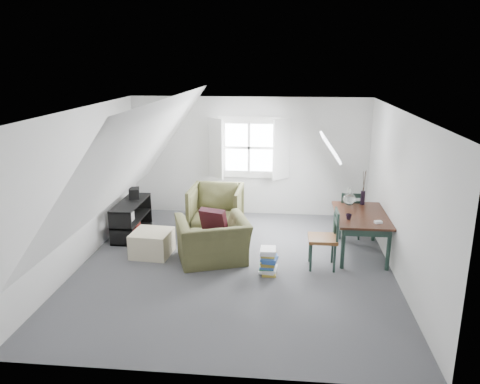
# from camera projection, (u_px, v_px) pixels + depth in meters

# --- Properties ---
(floor) EXTENTS (5.50, 5.50, 0.00)m
(floor) POSITION_uv_depth(u_px,v_px,m) (235.00, 266.00, 7.60)
(floor) COLOR #47474C
(floor) RESTS_ON ground
(ceiling) EXTENTS (5.50, 5.50, 0.00)m
(ceiling) POSITION_uv_depth(u_px,v_px,m) (235.00, 111.00, 6.92)
(ceiling) COLOR white
(ceiling) RESTS_ON wall_back
(wall_back) EXTENTS (5.00, 0.00, 5.00)m
(wall_back) POSITION_uv_depth(u_px,v_px,m) (249.00, 157.00, 9.89)
(wall_back) COLOR silver
(wall_back) RESTS_ON ground
(wall_front) EXTENTS (5.00, 0.00, 5.00)m
(wall_front) POSITION_uv_depth(u_px,v_px,m) (205.00, 267.00, 4.63)
(wall_front) COLOR silver
(wall_front) RESTS_ON ground
(wall_left) EXTENTS (0.00, 5.50, 5.50)m
(wall_left) POSITION_uv_depth(u_px,v_px,m) (80.00, 188.00, 7.50)
(wall_left) COLOR silver
(wall_left) RESTS_ON ground
(wall_right) EXTENTS (0.00, 5.50, 5.50)m
(wall_right) POSITION_uv_depth(u_px,v_px,m) (400.00, 196.00, 7.02)
(wall_right) COLOR silver
(wall_right) RESTS_ON ground
(slope_left) EXTENTS (3.19, 5.50, 4.48)m
(slope_left) POSITION_uv_depth(u_px,v_px,m) (136.00, 157.00, 7.26)
(slope_left) COLOR white
(slope_left) RESTS_ON wall_left
(slope_right) EXTENTS (3.19, 5.50, 4.48)m
(slope_right) POSITION_uv_depth(u_px,v_px,m) (338.00, 161.00, 6.97)
(slope_right) COLOR white
(slope_right) RESTS_ON wall_right
(dormer_window) EXTENTS (1.71, 0.35, 1.30)m
(dormer_window) POSITION_uv_depth(u_px,v_px,m) (249.00, 148.00, 9.77)
(dormer_window) COLOR white
(dormer_window) RESTS_ON wall_back
(skylight) EXTENTS (0.35, 0.75, 0.47)m
(skylight) POSITION_uv_depth(u_px,v_px,m) (330.00, 147.00, 8.22)
(skylight) COLOR white
(skylight) RESTS_ON slope_right
(armchair_near) EXTENTS (1.39, 1.30, 0.73)m
(armchair_near) POSITION_uv_depth(u_px,v_px,m) (213.00, 261.00, 7.79)
(armchair_near) COLOR #474728
(armchair_near) RESTS_ON floor
(armchair_far) EXTENTS (1.00, 1.03, 0.91)m
(armchair_far) POSITION_uv_depth(u_px,v_px,m) (216.00, 231.00, 9.15)
(armchair_far) COLOR #474728
(armchair_far) RESTS_ON floor
(throw_pillow) EXTENTS (0.49, 0.37, 0.45)m
(throw_pillow) POSITION_uv_depth(u_px,v_px,m) (214.00, 221.00, 7.75)
(throw_pillow) COLOR #370F18
(throw_pillow) RESTS_ON armchair_near
(ottoman) EXTENTS (0.68, 0.68, 0.42)m
(ottoman) POSITION_uv_depth(u_px,v_px,m) (152.00, 243.00, 7.98)
(ottoman) COLOR #C2B796
(ottoman) RESTS_ON floor
(dining_table) EXTENTS (0.86, 1.43, 0.72)m
(dining_table) POSITION_uv_depth(u_px,v_px,m) (361.00, 219.00, 7.93)
(dining_table) COLOR black
(dining_table) RESTS_ON floor
(demijohn) EXTENTS (0.23, 0.23, 0.32)m
(demijohn) POSITION_uv_depth(u_px,v_px,m) (349.00, 199.00, 8.31)
(demijohn) COLOR silver
(demijohn) RESTS_ON dining_table
(vase_twigs) EXTENTS (0.08, 0.09, 0.62)m
(vase_twigs) POSITION_uv_depth(u_px,v_px,m) (363.00, 197.00, 8.38)
(vase_twigs) COLOR black
(vase_twigs) RESTS_ON dining_table
(cup) EXTENTS (0.11, 0.11, 0.09)m
(cup) POSITION_uv_depth(u_px,v_px,m) (348.00, 219.00, 7.64)
(cup) COLOR black
(cup) RESTS_ON dining_table
(paper_box) EXTENTS (0.13, 0.11, 0.04)m
(paper_box) POSITION_uv_depth(u_px,v_px,m) (378.00, 222.00, 7.45)
(paper_box) COLOR white
(paper_box) RESTS_ON dining_table
(dining_chair_far) EXTENTS (0.42, 0.42, 0.90)m
(dining_chair_far) POSITION_uv_depth(u_px,v_px,m) (350.00, 213.00, 8.72)
(dining_chair_far) COLOR brown
(dining_chair_far) RESTS_ON floor
(dining_chair_near) EXTENTS (0.45, 0.45, 0.97)m
(dining_chair_near) POSITION_uv_depth(u_px,v_px,m) (325.00, 238.00, 7.43)
(dining_chair_near) COLOR brown
(dining_chair_near) RESTS_ON floor
(media_shelf) EXTENTS (0.42, 1.26, 0.65)m
(media_shelf) POSITION_uv_depth(u_px,v_px,m) (131.00, 220.00, 8.87)
(media_shelf) COLOR black
(media_shelf) RESTS_ON floor
(electronics_box) EXTENTS (0.25, 0.31, 0.21)m
(electronics_box) POSITION_uv_depth(u_px,v_px,m) (134.00, 194.00, 9.03)
(electronics_box) COLOR black
(electronics_box) RESTS_ON media_shelf
(magazine_stack) EXTENTS (0.31, 0.37, 0.41)m
(magazine_stack) POSITION_uv_depth(u_px,v_px,m) (268.00, 261.00, 7.27)
(magazine_stack) COLOR #B29933
(magazine_stack) RESTS_ON floor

